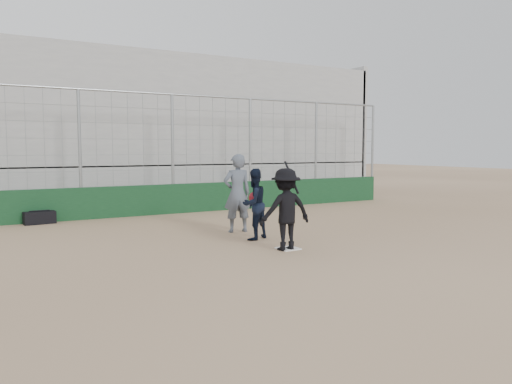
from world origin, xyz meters
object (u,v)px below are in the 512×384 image
catcher_crouched (254,216)px  umpire (237,197)px  equipment_bag (40,218)px  batter_at_plate (286,209)px

catcher_crouched → umpire: 1.25m
catcher_crouched → equipment_bag: (-4.17, 5.31, -0.39)m
batter_at_plate → umpire: bearing=85.7°
catcher_crouched → umpire: (0.16, 1.19, 0.35)m
umpire → equipment_bag: size_ratio=2.08×
equipment_bag → umpire: bearing=-43.6°
batter_at_plate → equipment_bag: 7.93m
batter_at_plate → equipment_bag: (-4.15, 6.72, -0.70)m
catcher_crouched → equipment_bag: 6.77m
equipment_bag → catcher_crouched: bearing=-51.9°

